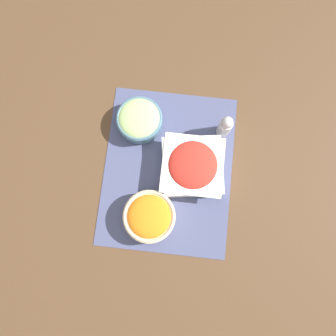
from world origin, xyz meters
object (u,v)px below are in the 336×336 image
tomato_bowl (192,166)px  pepper_shaker (225,126)px  carrot_bowl (149,217)px  cucumber_bowl (140,120)px

tomato_bowl → pepper_shaker: pepper_shaker is taller
carrot_bowl → pepper_shaker: size_ratio=1.40×
tomato_bowl → pepper_shaker: (-0.13, 0.08, 0.02)m
carrot_bowl → pepper_shaker: (-0.29, 0.19, 0.02)m
cucumber_bowl → pepper_shaker: size_ratio=1.30×
carrot_bowl → cucumber_bowl: bearing=-167.2°
tomato_bowl → pepper_shaker: bearing=146.6°
tomato_bowl → cucumber_bowl: bearing=-126.1°
tomato_bowl → carrot_bowl: size_ratio=1.31×
cucumber_bowl → pepper_shaker: bearing=90.2°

